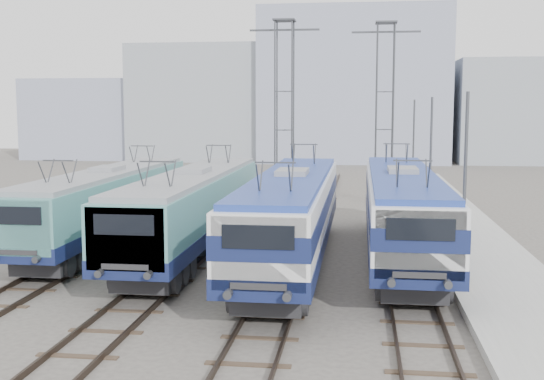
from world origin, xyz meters
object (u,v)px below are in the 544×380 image
(catenary_tower_west, at_px, (284,105))
(mast_rear, at_px, (413,150))
(locomotive_far_left, at_px, (106,200))
(locomotive_center_left, at_px, (193,205))
(locomotive_far_right, at_px, (402,206))
(mast_mid, at_px, (430,164))
(catenary_tower_east, at_px, (385,105))
(mast_front, at_px, (464,193))
(safety_cone, at_px, (462,280))
(locomotive_center_right, at_px, (292,210))

(catenary_tower_west, bearing_deg, mast_rear, 24.94)
(locomotive_far_left, relative_size, catenary_tower_west, 1.44)
(locomotive_center_left, xyz_separation_m, locomotive_far_right, (9.00, 0.25, 0.12))
(locomotive_far_left, distance_m, mast_mid, 16.57)
(locomotive_center_left, distance_m, catenary_tower_west, 16.34)
(locomotive_far_left, bearing_deg, catenary_tower_east, 50.52)
(catenary_tower_west, height_order, mast_front, catenary_tower_west)
(locomotive_far_right, distance_m, safety_cone, 5.96)
(mast_rear, distance_m, safety_cone, 24.92)
(locomotive_far_left, distance_m, catenary_tower_west, 16.25)
(locomotive_far_right, bearing_deg, mast_rear, 84.53)
(safety_cone, bearing_deg, locomotive_far_left, 156.40)
(locomotive_center_left, height_order, safety_cone, locomotive_center_left)
(safety_cone, bearing_deg, mast_mid, 89.55)
(mast_mid, xyz_separation_m, safety_cone, (-0.10, -12.75, -2.93))
(mast_rear, bearing_deg, safety_cone, -90.23)
(locomotive_center_right, height_order, catenary_tower_east, catenary_tower_east)
(catenary_tower_west, bearing_deg, mast_front, -66.73)
(locomotive_far_right, relative_size, safety_cone, 34.02)
(locomotive_center_right, bearing_deg, locomotive_far_left, 161.08)
(locomotive_center_left, bearing_deg, mast_rear, 61.00)
(locomotive_center_right, bearing_deg, safety_cone, -29.78)
(catenary_tower_east, bearing_deg, locomotive_far_left, -129.48)
(locomotive_far_right, height_order, mast_front, mast_front)
(catenary_tower_east, height_order, mast_rear, catenary_tower_east)
(catenary_tower_west, xyz_separation_m, mast_front, (8.60, -20.00, -3.14))
(locomotive_center_right, xyz_separation_m, mast_front, (6.35, -2.83, 1.15))
(locomotive_far_right, distance_m, mast_rear, 19.45)
(locomotive_far_left, bearing_deg, locomotive_far_right, -5.25)
(mast_front, relative_size, safety_cone, 13.01)
(catenary_tower_east, xyz_separation_m, mast_rear, (2.10, 2.00, -3.14))
(safety_cone, bearing_deg, locomotive_center_right, 150.22)
(locomotive_center_right, xyz_separation_m, catenary_tower_east, (4.25, 19.17, 4.29))
(locomotive_far_right, bearing_deg, catenary_tower_west, 113.77)
(catenary_tower_east, relative_size, mast_front, 1.71)
(catenary_tower_east, bearing_deg, mast_front, -84.55)
(catenary_tower_east, bearing_deg, locomotive_center_left, -116.47)
(locomotive_far_left, height_order, mast_mid, mast_mid)
(catenary_tower_west, distance_m, catenary_tower_east, 6.80)
(locomotive_center_left, bearing_deg, locomotive_far_right, 1.57)
(locomotive_center_right, distance_m, catenary_tower_east, 20.10)
(locomotive_center_right, relative_size, mast_front, 2.64)
(locomotive_far_right, relative_size, mast_front, 2.62)
(locomotive_center_right, height_order, catenary_tower_west, catenary_tower_west)
(locomotive_center_right, height_order, mast_front, mast_front)
(mast_front, xyz_separation_m, safety_cone, (-0.10, -0.75, -2.93))
(locomotive_center_left, bearing_deg, catenary_tower_west, 81.78)
(catenary_tower_east, distance_m, safety_cone, 23.63)
(locomotive_far_right, xyz_separation_m, catenary_tower_west, (-6.75, 15.32, 4.31))
(mast_mid, distance_m, mast_rear, 12.00)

